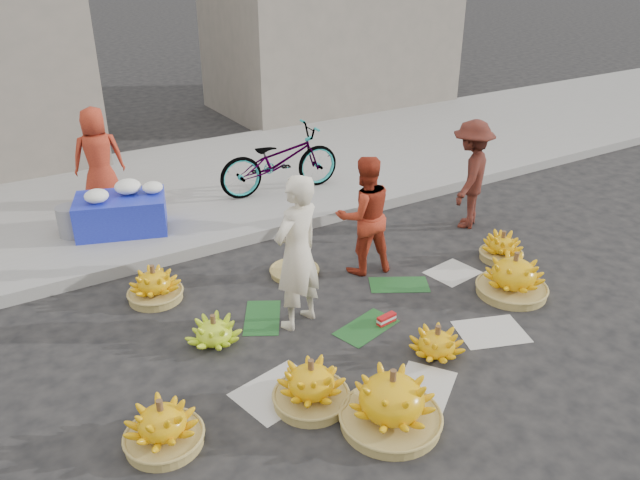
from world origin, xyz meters
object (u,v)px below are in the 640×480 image
banana_bunch_0 (163,426)px  banana_bunch_4 (513,276)px  flower_table (122,211)px  bicycle (280,160)px  vendor_cream (297,253)px

banana_bunch_0 → banana_bunch_4: banana_bunch_4 is taller
flower_table → bicycle: (2.34, 0.15, 0.22)m
banana_bunch_0 → flower_table: bearing=78.4°
banana_bunch_0 → vendor_cream: 2.02m
vendor_cream → bicycle: vendor_cream is taller
flower_table → bicycle: 2.36m
vendor_cream → flower_table: 3.02m
banana_bunch_4 → vendor_cream: 2.43m
vendor_cream → bicycle: bearing=-134.5°
banana_bunch_0 → vendor_cream: size_ratio=0.43×
vendor_cream → flower_table: bearing=-91.3°
banana_bunch_0 → banana_bunch_4: bearing=2.8°
banana_bunch_0 → banana_bunch_4: 3.95m
vendor_cream → bicycle: size_ratio=0.87×
banana_bunch_4 → bicycle: 3.83m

